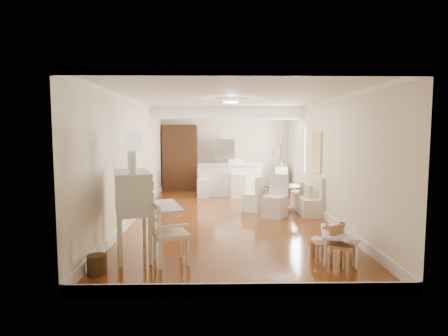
{
  "coord_description": "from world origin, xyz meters",
  "views": [
    {
      "loc": [
        -0.32,
        -8.95,
        2.04
      ],
      "look_at": [
        -0.14,
        0.3,
        1.16
      ],
      "focal_mm": 30.0,
      "sensor_mm": 36.0,
      "label": 1
    }
  ],
  "objects_px": {
    "kids_chair_a": "(322,243)",
    "bar_stool_left": "(203,183)",
    "breakfast_counter": "(230,180)",
    "dining_table": "(283,198)",
    "secretary_bureau": "(133,214)",
    "kids_chair_b": "(319,239)",
    "wicker_basket": "(97,265)",
    "slip_chair_far": "(253,194)",
    "sideboard": "(281,179)",
    "gustavian_armchair": "(171,233)",
    "kids_chair_c": "(343,246)",
    "fridge": "(234,165)",
    "kids_table": "(339,245)",
    "bar_stool_right": "(237,178)",
    "pantry_cabinet": "(180,158)",
    "slip_chair_near": "(275,196)"
  },
  "relations": [
    {
      "from": "kids_chair_b",
      "to": "pantry_cabinet",
      "type": "bearing_deg",
      "value": -126.03
    },
    {
      "from": "kids_chair_b",
      "to": "slip_chair_near",
      "type": "height_order",
      "value": "slip_chair_near"
    },
    {
      "from": "breakfast_counter",
      "to": "wicker_basket",
      "type": "bearing_deg",
      "value": -107.6
    },
    {
      "from": "breakfast_counter",
      "to": "bar_stool_left",
      "type": "height_order",
      "value": "breakfast_counter"
    },
    {
      "from": "secretary_bureau",
      "to": "kids_chair_a",
      "type": "bearing_deg",
      "value": -21.28
    },
    {
      "from": "kids_chair_b",
      "to": "breakfast_counter",
      "type": "height_order",
      "value": "breakfast_counter"
    },
    {
      "from": "breakfast_counter",
      "to": "slip_chair_far",
      "type": "bearing_deg",
      "value": -78.25
    },
    {
      "from": "gustavian_armchair",
      "to": "kids_chair_b",
      "type": "distance_m",
      "value": 2.49
    },
    {
      "from": "wicker_basket",
      "to": "pantry_cabinet",
      "type": "bearing_deg",
      "value": 86.72
    },
    {
      "from": "dining_table",
      "to": "pantry_cabinet",
      "type": "xyz_separation_m",
      "value": [
        -3.02,
        3.52,
        0.82
      ]
    },
    {
      "from": "wicker_basket",
      "to": "bar_stool_left",
      "type": "xyz_separation_m",
      "value": [
        1.3,
        6.41,
        0.31
      ]
    },
    {
      "from": "kids_chair_a",
      "to": "wicker_basket",
      "type": "bearing_deg",
      "value": -85.43
    },
    {
      "from": "kids_chair_b",
      "to": "slip_chair_near",
      "type": "distance_m",
      "value": 2.74
    },
    {
      "from": "dining_table",
      "to": "bar_stool_left",
      "type": "xyz_separation_m",
      "value": [
        -2.17,
        2.07,
        0.12
      ]
    },
    {
      "from": "kids_chair_a",
      "to": "bar_stool_left",
      "type": "bearing_deg",
      "value": -164.52
    },
    {
      "from": "secretary_bureau",
      "to": "kids_chair_b",
      "type": "height_order",
      "value": "secretary_bureau"
    },
    {
      "from": "sideboard",
      "to": "kids_table",
      "type": "bearing_deg",
      "value": -84.78
    },
    {
      "from": "kids_chair_c",
      "to": "dining_table",
      "type": "xyz_separation_m",
      "value": [
        -0.2,
        4.07,
        0.02
      ]
    },
    {
      "from": "kids_chair_a",
      "to": "pantry_cabinet",
      "type": "relative_size",
      "value": 0.25
    },
    {
      "from": "secretary_bureau",
      "to": "kids_table",
      "type": "bearing_deg",
      "value": -19.84
    },
    {
      "from": "bar_stool_right",
      "to": "fridge",
      "type": "relative_size",
      "value": 0.67
    },
    {
      "from": "dining_table",
      "to": "pantry_cabinet",
      "type": "relative_size",
      "value": 0.42
    },
    {
      "from": "kids_chair_c",
      "to": "fridge",
      "type": "bearing_deg",
      "value": 67.56
    },
    {
      "from": "wicker_basket",
      "to": "kids_chair_c",
      "type": "height_order",
      "value": "kids_chair_c"
    },
    {
      "from": "kids_chair_a",
      "to": "kids_chair_c",
      "type": "distance_m",
      "value": 0.36
    },
    {
      "from": "secretary_bureau",
      "to": "kids_table",
      "type": "relative_size",
      "value": 1.55
    },
    {
      "from": "sideboard",
      "to": "kids_chair_b",
      "type": "bearing_deg",
      "value": -87.02
    },
    {
      "from": "slip_chair_far",
      "to": "fridge",
      "type": "height_order",
      "value": "fridge"
    },
    {
      "from": "kids_table",
      "to": "kids_chair_a",
      "type": "bearing_deg",
      "value": -168.38
    },
    {
      "from": "kids_chair_c",
      "to": "bar_stool_right",
      "type": "distance_m",
      "value": 6.25
    },
    {
      "from": "gustavian_armchair",
      "to": "dining_table",
      "type": "xyz_separation_m",
      "value": [
        2.45,
        3.9,
        -0.15
      ]
    },
    {
      "from": "gustavian_armchair",
      "to": "breakfast_counter",
      "type": "distance_m",
      "value": 6.44
    },
    {
      "from": "slip_chair_far",
      "to": "sideboard",
      "type": "xyz_separation_m",
      "value": [
        1.27,
        3.17,
        -0.02
      ]
    },
    {
      "from": "gustavian_armchair",
      "to": "wicker_basket",
      "type": "height_order",
      "value": "gustavian_armchair"
    },
    {
      "from": "breakfast_counter",
      "to": "dining_table",
      "type": "bearing_deg",
      "value": -61.64
    },
    {
      "from": "slip_chair_far",
      "to": "bar_stool_left",
      "type": "relative_size",
      "value": 1.01
    },
    {
      "from": "pantry_cabinet",
      "to": "sideboard",
      "type": "xyz_separation_m",
      "value": [
        3.49,
        -0.4,
        -0.71
      ]
    },
    {
      "from": "breakfast_counter",
      "to": "fridge",
      "type": "bearing_deg",
      "value": 79.22
    },
    {
      "from": "secretary_bureau",
      "to": "breakfast_counter",
      "type": "bearing_deg",
      "value": 56.92
    },
    {
      "from": "slip_chair_far",
      "to": "bar_stool_right",
      "type": "xyz_separation_m",
      "value": [
        -0.3,
        2.09,
        0.14
      ]
    },
    {
      "from": "kids_chair_c",
      "to": "fridge",
      "type": "xyz_separation_m",
      "value": [
        -1.32,
        7.55,
        0.59
      ]
    },
    {
      "from": "breakfast_counter",
      "to": "pantry_cabinet",
      "type": "relative_size",
      "value": 0.89
    },
    {
      "from": "secretary_bureau",
      "to": "gustavian_armchair",
      "type": "relative_size",
      "value": 1.47
    },
    {
      "from": "kids_chair_b",
      "to": "breakfast_counter",
      "type": "xyz_separation_m",
      "value": [
        -1.31,
        5.91,
        0.26
      ]
    },
    {
      "from": "kids_chair_b",
      "to": "fridge",
      "type": "bearing_deg",
      "value": -140.27
    },
    {
      "from": "kids_chair_c",
      "to": "breakfast_counter",
      "type": "height_order",
      "value": "breakfast_counter"
    },
    {
      "from": "secretary_bureau",
      "to": "slip_chair_far",
      "type": "bearing_deg",
      "value": 40.1
    },
    {
      "from": "gustavian_armchair",
      "to": "fridge",
      "type": "relative_size",
      "value": 0.54
    },
    {
      "from": "slip_chair_near",
      "to": "sideboard",
      "type": "height_order",
      "value": "slip_chair_near"
    },
    {
      "from": "bar_stool_left",
      "to": "pantry_cabinet",
      "type": "xyz_separation_m",
      "value": [
        -0.85,
        1.44,
        0.7
      ]
    }
  ]
}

